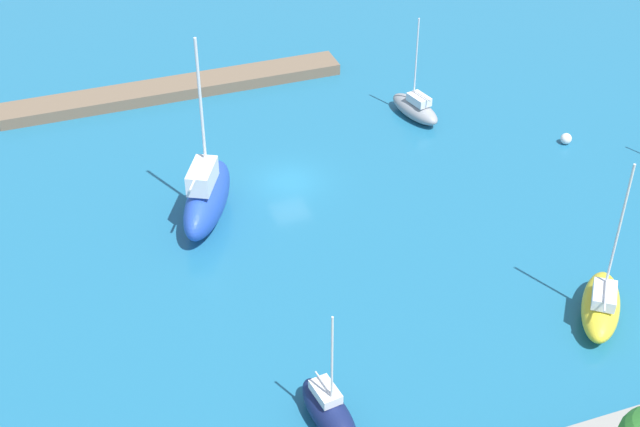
% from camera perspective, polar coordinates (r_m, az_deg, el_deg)
% --- Properties ---
extents(water, '(160.00, 160.00, 0.00)m').
position_cam_1_polar(water, '(61.48, -1.92, 2.02)').
color(water, '#1E668C').
rests_on(water, ground).
extents(pier_dock, '(26.75, 2.76, 0.89)m').
position_cam_1_polar(pier_dock, '(72.75, -9.11, 7.76)').
color(pier_dock, brown).
rests_on(pier_dock, ground).
extents(sailboat_gray_outer_mooring, '(2.86, 5.22, 7.90)m').
position_cam_1_polar(sailboat_gray_outer_mooring, '(68.78, 6.01, 6.61)').
color(sailboat_gray_outer_mooring, gray).
rests_on(sailboat_gray_outer_mooring, water).
extents(sailboat_navy_inner_mooring, '(2.32, 4.92, 7.26)m').
position_cam_1_polar(sailboat_navy_inner_mooring, '(44.78, 0.56, -12.30)').
color(sailboat_navy_inner_mooring, '#141E4C').
rests_on(sailboat_navy_inner_mooring, water).
extents(sailboat_yellow_center_basin, '(5.10, 5.87, 10.02)m').
position_cam_1_polar(sailboat_yellow_center_basin, '(52.38, 17.24, -5.52)').
color(sailboat_yellow_center_basin, yellow).
rests_on(sailboat_yellow_center_basin, water).
extents(sailboat_blue_mid_basin, '(5.69, 8.01, 12.35)m').
position_cam_1_polar(sailboat_blue_mid_basin, '(57.39, -7.12, 1.05)').
color(sailboat_blue_mid_basin, '#2347B2').
rests_on(sailboat_blue_mid_basin, water).
extents(mooring_buoy_white, '(0.81, 0.81, 0.81)m').
position_cam_1_polar(mooring_buoy_white, '(67.72, 15.20, 4.56)').
color(mooring_buoy_white, white).
rests_on(mooring_buoy_white, water).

